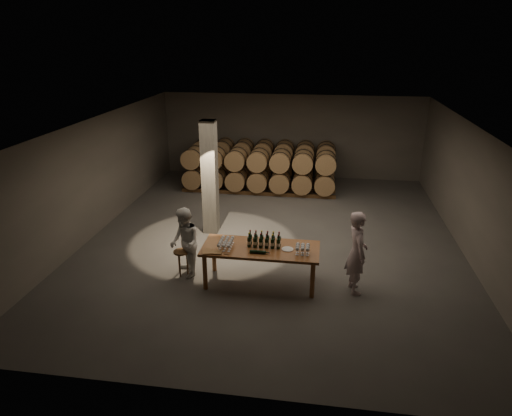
# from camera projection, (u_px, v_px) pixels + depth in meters

# --- Properties ---
(room) EXTENTS (12.00, 12.00, 12.00)m
(room) POSITION_uv_depth(u_px,v_px,m) (210.00, 178.00, 12.61)
(room) COLOR #514F4C
(room) RESTS_ON ground
(tasting_table) EXTENTS (2.60, 1.10, 0.90)m
(tasting_table) POSITION_uv_depth(u_px,v_px,m) (261.00, 252.00, 10.15)
(tasting_table) COLOR brown
(tasting_table) RESTS_ON ground
(barrel_stack_back) EXTENTS (5.48, 0.95, 1.57)m
(barrel_stack_back) POSITION_uv_depth(u_px,v_px,m) (264.00, 160.00, 17.38)
(barrel_stack_back) COLOR brown
(barrel_stack_back) RESTS_ON ground
(barrel_stack_front) EXTENTS (5.48, 0.95, 1.57)m
(barrel_stack_front) POSITION_uv_depth(u_px,v_px,m) (258.00, 170.00, 16.09)
(barrel_stack_front) COLOR brown
(barrel_stack_front) RESTS_ON ground
(bottle_cluster) EXTENTS (0.74, 0.24, 0.34)m
(bottle_cluster) POSITION_uv_depth(u_px,v_px,m) (264.00, 241.00, 10.12)
(bottle_cluster) COLOR black
(bottle_cluster) RESTS_ON tasting_table
(lying_bottles) EXTENTS (0.44, 0.07, 0.07)m
(lying_bottles) POSITION_uv_depth(u_px,v_px,m) (258.00, 252.00, 9.82)
(lying_bottles) COLOR black
(lying_bottles) RESTS_ON tasting_table
(glass_cluster_left) EXTENTS (0.30, 0.52, 0.17)m
(glass_cluster_left) POSITION_uv_depth(u_px,v_px,m) (226.00, 242.00, 10.10)
(glass_cluster_left) COLOR silver
(glass_cluster_left) RESTS_ON tasting_table
(glass_cluster_right) EXTENTS (0.31, 0.31, 0.19)m
(glass_cluster_right) POSITION_uv_depth(u_px,v_px,m) (303.00, 247.00, 9.82)
(glass_cluster_right) COLOR silver
(glass_cluster_right) RESTS_ON tasting_table
(plate) EXTENTS (0.26, 0.26, 0.01)m
(plate) POSITION_uv_depth(u_px,v_px,m) (288.00, 249.00, 10.02)
(plate) COLOR white
(plate) RESTS_ON tasting_table
(notebook_near) EXTENTS (0.23, 0.19, 0.03)m
(notebook_near) POSITION_uv_depth(u_px,v_px,m) (217.00, 252.00, 9.85)
(notebook_near) COLOR brown
(notebook_near) RESTS_ON tasting_table
(notebook_corner) EXTENTS (0.27, 0.30, 0.02)m
(notebook_corner) POSITION_uv_depth(u_px,v_px,m) (207.00, 252.00, 9.90)
(notebook_corner) COLOR brown
(notebook_corner) RESTS_ON tasting_table
(pen) EXTENTS (0.12, 0.03, 0.01)m
(pen) POSITION_uv_depth(u_px,v_px,m) (226.00, 254.00, 9.79)
(pen) COLOR black
(pen) RESTS_ON tasting_table
(stool) EXTENTS (0.37, 0.37, 0.61)m
(stool) POSITION_uv_depth(u_px,v_px,m) (182.00, 255.00, 10.63)
(stool) COLOR brown
(stool) RESTS_ON ground
(person_man) EXTENTS (0.59, 0.77, 1.88)m
(person_man) POSITION_uv_depth(u_px,v_px,m) (357.00, 252.00, 9.80)
(person_man) COLOR beige
(person_man) RESTS_ON ground
(person_woman) EXTENTS (0.95, 1.01, 1.66)m
(person_woman) POSITION_uv_depth(u_px,v_px,m) (185.00, 243.00, 10.50)
(person_woman) COLOR white
(person_woman) RESTS_ON ground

